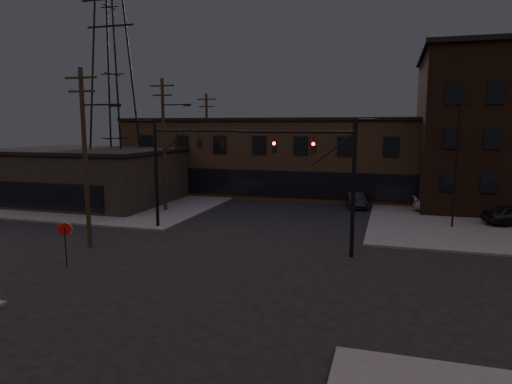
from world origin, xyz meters
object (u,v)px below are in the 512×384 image
Objects in this scene: stop_sign at (65,234)px; car_crossing at (356,200)px; traffic_signal_far at (172,161)px; parked_car_lot_b at (439,204)px; traffic_signal_near at (334,172)px.

stop_sign is 26.56m from car_crossing.
stop_sign is at bearing -97.32° from traffic_signal_far.
traffic_signal_near is at bearing 151.07° from parked_car_lot_b.
traffic_signal_far is 3.23× the size of stop_sign.
traffic_signal_far reaches higher than car_crossing.
traffic_signal_far reaches higher than parked_car_lot_b.
traffic_signal_near is 12.57m from traffic_signal_far.
parked_car_lot_b is 1.00× the size of car_crossing.
traffic_signal_near reaches higher than car_crossing.
car_crossing reaches higher than parked_car_lot_b.
stop_sign is at bearing -154.10° from traffic_signal_near.
car_crossing is at bearing 59.42° from stop_sign.
traffic_signal_near reaches higher than parked_car_lot_b.
traffic_signal_far is at bearing 82.68° from stop_sign.
stop_sign is 0.57× the size of parked_car_lot_b.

